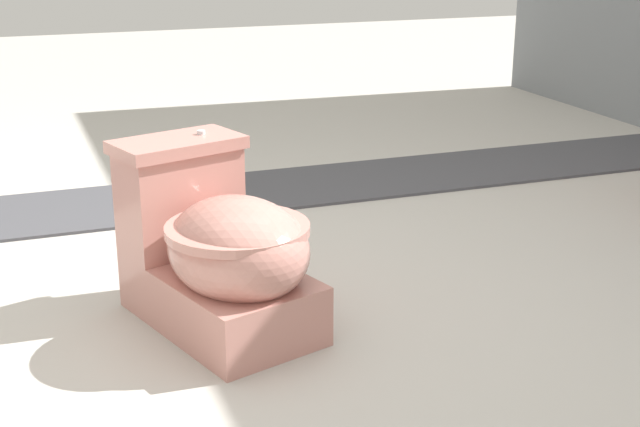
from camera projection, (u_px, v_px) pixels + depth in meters
ground_plane at (279, 317)px, 2.59m from camera, size 14.00×14.00×0.00m
gravel_strip at (304, 186)px, 3.84m from camera, size 0.56×8.00×0.01m
toilet at (220, 253)px, 2.48m from camera, size 0.71×0.54×0.52m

